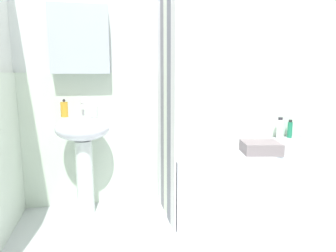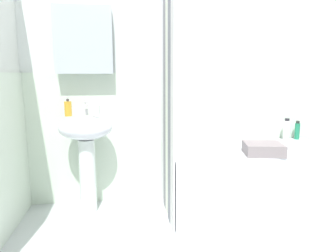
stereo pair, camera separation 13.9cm
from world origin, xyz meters
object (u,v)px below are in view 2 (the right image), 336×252
at_px(soap_dispenser, 68,108).
at_px(conditioner_bottle, 297,131).
at_px(towel_folded, 263,149).
at_px(sink, 86,142).
at_px(lotion_bottle, 287,130).
at_px(toothbrush_cup, 96,111).
at_px(bathtub, 248,179).

relative_size(soap_dispenser, conditioner_bottle, 0.81).
height_order(conditioner_bottle, towel_folded, conditioner_bottle).
bearing_deg(conditioner_bottle, sink, -176.32).
height_order(soap_dispenser, towel_folded, soap_dispenser).
height_order(lotion_bottle, towel_folded, lotion_bottle).
bearing_deg(sink, toothbrush_cup, 3.23).
xyz_separation_m(bathtub, towel_folded, (0.02, -0.21, 0.32)).
bearing_deg(sink, bathtub, -6.32).
relative_size(conditioner_bottle, lotion_bottle, 0.86).
height_order(sink, conditioner_bottle, sink).
xyz_separation_m(sink, toothbrush_cup, (0.09, 0.01, 0.27)).
distance_m(conditioner_bottle, lotion_bottle, 0.12).
bearing_deg(bathtub, toothbrush_cup, 173.00).
bearing_deg(bathtub, soap_dispenser, 172.93).
relative_size(sink, bathtub, 0.59).
distance_m(bathtub, lotion_bottle, 0.67).
xyz_separation_m(conditioner_bottle, towel_folded, (-0.58, -0.49, -0.04)).
xyz_separation_m(toothbrush_cup, conditioner_bottle, (1.91, 0.12, -0.24)).
distance_m(soap_dispenser, towel_folded, 1.63).
bearing_deg(towel_folded, sink, 165.62).
bearing_deg(lotion_bottle, sink, -176.56).
relative_size(bathtub, lotion_bottle, 6.67).
relative_size(sink, toothbrush_cup, 9.66).
distance_m(sink, bathtub, 1.44).
height_order(toothbrush_cup, towel_folded, toothbrush_cup).
bearing_deg(lotion_bottle, conditioner_bottle, 7.43).
bearing_deg(soap_dispenser, lotion_bottle, 2.18).
xyz_separation_m(soap_dispenser, lotion_bottle, (2.02, 0.08, -0.25)).
bearing_deg(toothbrush_cup, towel_folded, -15.57).
height_order(sink, soap_dispenser, soap_dispenser).
distance_m(soap_dispenser, toothbrush_cup, 0.24).
bearing_deg(bathtub, sink, 173.68).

